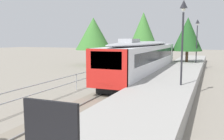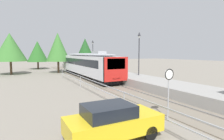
{
  "view_description": "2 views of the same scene",
  "coord_description": "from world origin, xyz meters",
  "px_view_note": "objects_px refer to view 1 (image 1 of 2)",
  "views": [
    {
      "loc": [
        6.08,
        5.23,
        3.83
      ],
      "look_at": [
        0.0,
        20.08,
        1.8
      ],
      "focal_mm": 38.94,
      "sensor_mm": 36.0,
      "label": 1
    },
    {
      "loc": [
        -9.05,
        2.44,
        3.62
      ],
      "look_at": [
        0.0,
        20.08,
        1.8
      ],
      "focal_mm": 29.25,
      "sensor_mm": 36.0,
      "label": 2
    }
  ],
  "objects_px": {
    "commuter_train": "(144,57)",
    "platform_lamp_mid_platform": "(183,27)",
    "platform_notice_board": "(51,127)",
    "platform_lamp_far_end": "(197,33)"
  },
  "relations": [
    {
      "from": "commuter_train",
      "to": "platform_lamp_mid_platform",
      "type": "distance_m",
      "value": 8.7
    },
    {
      "from": "platform_notice_board",
      "to": "commuter_train",
      "type": "bearing_deg",
      "value": 99.77
    },
    {
      "from": "commuter_train",
      "to": "platform_notice_board",
      "type": "relative_size",
      "value": 10.38
    },
    {
      "from": "platform_lamp_far_end",
      "to": "platform_notice_board",
      "type": "xyz_separation_m",
      "value": [
        -1.01,
        -28.16,
        -2.44
      ]
    },
    {
      "from": "platform_lamp_far_end",
      "to": "commuter_train",
      "type": "bearing_deg",
      "value": -116.51
    },
    {
      "from": "platform_lamp_mid_platform",
      "to": "platform_notice_board",
      "type": "bearing_deg",
      "value": -94.67
    },
    {
      "from": "platform_lamp_mid_platform",
      "to": "platform_notice_board",
      "type": "xyz_separation_m",
      "value": [
        -1.01,
        -12.32,
        -2.44
      ]
    },
    {
      "from": "platform_lamp_mid_platform",
      "to": "platform_lamp_far_end",
      "type": "bearing_deg",
      "value": 90.0
    },
    {
      "from": "commuter_train",
      "to": "platform_lamp_mid_platform",
      "type": "height_order",
      "value": "platform_lamp_mid_platform"
    },
    {
      "from": "commuter_train",
      "to": "platform_lamp_mid_platform",
      "type": "xyz_separation_m",
      "value": [
        4.35,
        -7.12,
        2.48
      ]
    }
  ]
}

